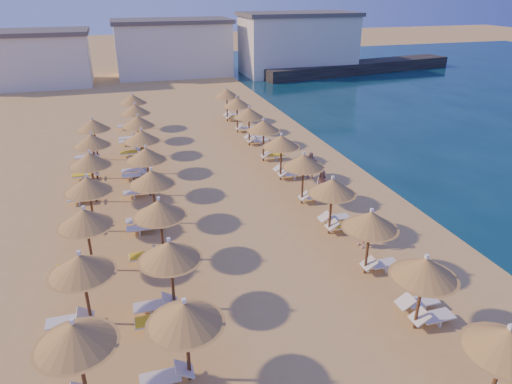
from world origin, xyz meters
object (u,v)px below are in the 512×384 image
object	(u,v)px
parasol_row_west	(152,178)
beachgoer_a	(362,231)
parasol_row_east	(304,162)
beachgoer_b	(322,184)
jetty	(359,67)
beachgoer_c	(310,165)

from	to	relation	value
parasol_row_west	beachgoer_a	distance (m)	10.60
parasol_row_east	beachgoer_b	bearing A→B (deg)	19.41
jetty	beachgoer_b	world-z (taller)	beachgoer_b
beachgoer_b	beachgoer_a	distance (m)	5.75
parasol_row_east	beachgoer_b	size ratio (longest dim) A/B	23.56
jetty	parasol_row_west	size ratio (longest dim) A/B	0.78
jetty	parasol_row_east	bearing A→B (deg)	-132.00
jetty	beachgoer_a	world-z (taller)	beachgoer_a
parasol_row_east	parasol_row_west	bearing A→B (deg)	180.00
jetty	beachgoer_c	world-z (taller)	beachgoer_c
beachgoer_a	beachgoer_c	bearing A→B (deg)	159.11
beachgoer_b	beachgoer_c	distance (m)	2.91
jetty	parasol_row_east	world-z (taller)	parasol_row_east
jetty	beachgoer_b	distance (m)	43.44
parasol_row_west	beachgoer_b	size ratio (longest dim) A/B	23.56
jetty	beachgoer_c	size ratio (longest dim) A/B	17.15
jetty	parasol_row_west	distance (m)	49.53
parasol_row_east	beachgoer_c	distance (m)	4.22
beachgoer_a	beachgoer_c	size ratio (longest dim) A/B	0.97
jetty	parasol_row_west	bearing A→B (deg)	-139.99
jetty	parasol_row_east	distance (m)	44.67
beachgoer_a	jetty	bearing A→B (deg)	137.53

